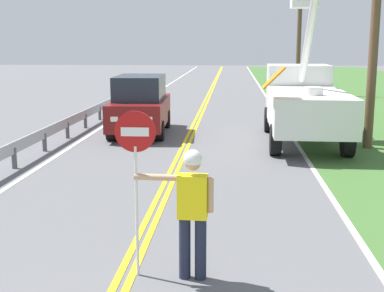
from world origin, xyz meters
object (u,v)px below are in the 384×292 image
(stop_sign_paddle, at_px, (136,157))
(utility_bucket_truck, at_px, (303,99))
(utility_pole_mid, at_px, (299,28))
(utility_pole_near, at_px, (376,17))
(flagger_worker, at_px, (192,206))
(oncoming_suv_nearest, at_px, (140,105))

(stop_sign_paddle, bearing_deg, utility_bucket_truck, 71.51)
(utility_bucket_truck, xyz_separation_m, utility_pole_mid, (1.85, 17.08, 2.80))
(utility_bucket_truck, height_order, utility_pole_mid, utility_pole_mid)
(utility_pole_mid, bearing_deg, stop_sign_paddle, -101.13)
(utility_pole_mid, bearing_deg, utility_pole_near, -89.88)
(utility_pole_near, bearing_deg, flagger_worker, -115.98)
(oncoming_suv_nearest, bearing_deg, stop_sign_paddle, -80.49)
(flagger_worker, relative_size, utility_pole_mid, 0.23)
(flagger_worker, distance_m, stop_sign_paddle, 1.02)
(utility_pole_mid, bearing_deg, utility_bucket_truck, -96.19)
(flagger_worker, bearing_deg, utility_pole_mid, 80.40)
(stop_sign_paddle, xyz_separation_m, utility_pole_mid, (5.52, 28.04, 2.49))
(flagger_worker, bearing_deg, oncoming_suv_nearest, 103.00)
(utility_pole_near, height_order, utility_pole_mid, utility_pole_mid)
(utility_bucket_truck, bearing_deg, stop_sign_paddle, -108.49)
(oncoming_suv_nearest, bearing_deg, flagger_worker, -77.00)
(utility_bucket_truck, bearing_deg, utility_pole_near, -32.09)
(oncoming_suv_nearest, bearing_deg, utility_bucket_truck, -9.71)
(flagger_worker, distance_m, utility_pole_mid, 28.66)
(stop_sign_paddle, bearing_deg, utility_pole_near, 60.39)
(utility_pole_near, distance_m, utility_pole_mid, 18.26)
(utility_pole_near, bearing_deg, stop_sign_paddle, -119.61)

